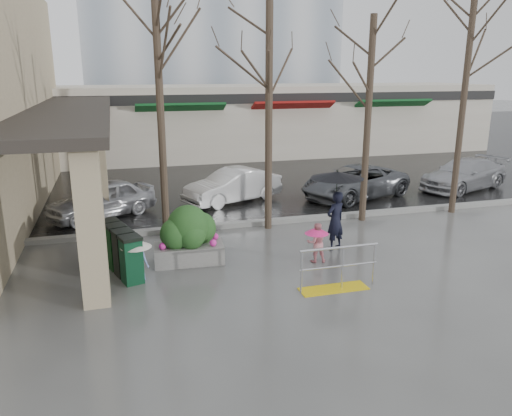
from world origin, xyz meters
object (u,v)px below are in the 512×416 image
tree_west (158,61)px  child_blue (136,254)px  tree_east (469,53)px  news_boxes (120,250)px  car_d (464,174)px  handrail (337,274)px  planter (189,235)px  car_a (101,199)px  child_pink (316,239)px  car_c (355,182)px  tree_midwest (269,56)px  woman (336,199)px  tree_mideast (371,70)px  car_b (233,186)px

tree_west → child_blue: size_ratio=6.25×
tree_east → child_blue: (-11.00, -3.13, -4.71)m
news_boxes → car_d: bearing=3.5°
handrail → car_d: bearing=39.6°
tree_east → planter: 10.93m
child_blue → car_a: 5.91m
child_pink → tree_west: bearing=-33.4°
car_a → car_d: (14.60, 0.22, 0.00)m
tree_west → car_c: 9.27m
news_boxes → tree_midwest: bearing=10.5°
handrail → woman: woman is taller
car_c → woman: bearing=-51.5°
tree_west → tree_midwest: bearing=0.0°
tree_mideast → car_b: tree_mideast is taller
tree_west → car_d: tree_west is taller
tree_midwest → news_boxes: (-4.56, -2.41, -4.66)m
car_a → news_boxes: bearing=-22.7°
tree_mideast → planter: (-6.14, -2.24, -4.12)m
car_d → child_blue: bearing=-84.9°
tree_mideast → handrail: bearing=-123.2°
woman → child_blue: woman is taller
tree_midwest → tree_east: 6.80m
news_boxes → car_c: car_c is taller
handrail → car_a: car_a is taller
handrail → tree_east: (6.64, 4.80, 5.01)m
child_blue → news_boxes: bearing=-37.4°
tree_west → planter: tree_west is taller
planter → tree_east: bearing=13.1°
tree_west → car_d: size_ratio=1.57×
car_b → car_d: size_ratio=0.88×
woman → car_d: bearing=-169.4°
car_d → news_boxes: bearing=-87.9°
tree_mideast → tree_east: (3.50, -0.00, 0.52)m
tree_west → tree_east: 10.00m
handrail → tree_east: size_ratio=0.26×
tree_mideast → car_b: 6.57m
tree_midwest → woman: bearing=-62.2°
tree_midwest → car_c: (4.43, 2.83, -4.60)m
tree_east → planter: size_ratio=3.93×
child_pink → car_c: car_c is taller
child_blue → car_b: size_ratio=0.28×
tree_midwest → car_d: bearing=17.2°
child_blue → tree_midwest: bearing=-117.2°
car_b → tree_east: bearing=41.5°
tree_east → tree_midwest: bearing=180.0°
news_boxes → woman: bearing=-16.6°
handrail → tree_east: bearing=35.9°
handrail → tree_midwest: tree_midwest is taller
child_blue → news_boxes: size_ratio=0.52×
car_c → planter: bearing=-74.9°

